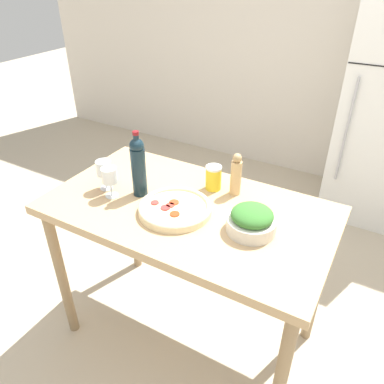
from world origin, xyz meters
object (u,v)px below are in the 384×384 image
(wine_glass_far, at_px, (104,170))
(salad_bowl, at_px, (252,220))
(wine_glass_near, at_px, (110,177))
(homemade_pizza, at_px, (175,208))
(wine_bottle, at_px, (138,166))
(salt_canister, at_px, (213,178))
(pepper_mill, at_px, (236,175))

(wine_glass_far, distance_m, salad_bowl, 0.78)
(wine_glass_near, relative_size, homemade_pizza, 0.46)
(wine_bottle, height_order, wine_glass_near, wine_bottle)
(salad_bowl, bearing_deg, salt_canister, 142.25)
(wine_bottle, xyz_separation_m, wine_glass_near, (-0.11, -0.09, -0.05))
(salad_bowl, relative_size, homemade_pizza, 0.63)
(wine_bottle, relative_size, wine_glass_near, 2.15)
(wine_bottle, bearing_deg, pepper_mill, 30.21)
(wine_glass_far, xyz_separation_m, salad_bowl, (0.78, 0.04, -0.05))
(salt_canister, bearing_deg, homemade_pizza, -102.32)
(pepper_mill, xyz_separation_m, homemade_pizza, (-0.18, -0.29, -0.09))
(salad_bowl, bearing_deg, wine_bottle, 179.25)
(wine_glass_far, xyz_separation_m, pepper_mill, (0.60, 0.28, -0.00))
(wine_glass_near, bearing_deg, pepper_mill, 32.01)
(wine_glass_near, relative_size, pepper_mill, 0.71)
(homemade_pizza, distance_m, salt_canister, 0.29)
(pepper_mill, bearing_deg, wine_glass_near, -147.99)
(wine_glass_far, height_order, homemade_pizza, wine_glass_far)
(pepper_mill, bearing_deg, homemade_pizza, -121.43)
(wine_glass_near, distance_m, pepper_mill, 0.62)
(pepper_mill, xyz_separation_m, salad_bowl, (0.19, -0.25, -0.05))
(wine_glass_near, bearing_deg, salad_bowl, 6.44)
(wine_bottle, bearing_deg, salad_bowl, -0.75)
(wine_glass_near, height_order, salt_canister, wine_glass_near)
(salad_bowl, bearing_deg, wine_glass_near, -173.56)
(homemade_pizza, bearing_deg, pepper_mill, 58.57)
(salad_bowl, height_order, salt_canister, salt_canister)
(homemade_pizza, bearing_deg, salt_canister, 77.68)
(wine_glass_far, bearing_deg, salt_canister, 29.50)
(wine_bottle, xyz_separation_m, salt_canister, (0.29, 0.23, -0.10))
(salad_bowl, bearing_deg, pepper_mill, 127.00)
(pepper_mill, relative_size, homemade_pizza, 0.65)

